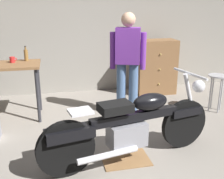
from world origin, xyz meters
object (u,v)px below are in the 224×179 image
object	(u,v)px
shop_stool	(217,83)
wooden_dresser	(155,67)
bottle	(26,55)
person_standing	(128,61)
mug_red_diner	(12,60)
motorcycle	(132,125)

from	to	relation	value
shop_stool	wooden_dresser	size ratio (longest dim) A/B	0.58
wooden_dresser	bottle	world-z (taller)	bottle
shop_stool	bottle	xyz separation A→B (m)	(-3.12, 0.62, 0.50)
person_standing	mug_red_diner	world-z (taller)	person_standing
wooden_dresser	bottle	bearing A→B (deg)	-167.27
shop_stool	mug_red_diner	world-z (taller)	mug_red_diner
motorcycle	person_standing	xyz separation A→B (m)	(0.31, 1.34, 0.48)
person_standing	motorcycle	bearing A→B (deg)	96.47
person_standing	bottle	distance (m)	1.65
mug_red_diner	motorcycle	bearing A→B (deg)	-49.32
shop_stool	mug_red_diner	distance (m)	3.40
mug_red_diner	bottle	bearing A→B (deg)	23.99
motorcycle	mug_red_diner	world-z (taller)	motorcycle
wooden_dresser	person_standing	bearing A→B (deg)	-131.00
person_standing	mug_red_diner	size ratio (longest dim) A/B	15.17
wooden_dresser	bottle	distance (m)	2.56
mug_red_diner	shop_stool	bearing A→B (deg)	-9.05
motorcycle	bottle	size ratio (longest dim) A/B	8.96
motorcycle	wooden_dresser	bearing A→B (deg)	51.43
person_standing	wooden_dresser	distance (m)	1.40
wooden_dresser	mug_red_diner	size ratio (longest dim) A/B	9.99
person_standing	bottle	bearing A→B (deg)	3.39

